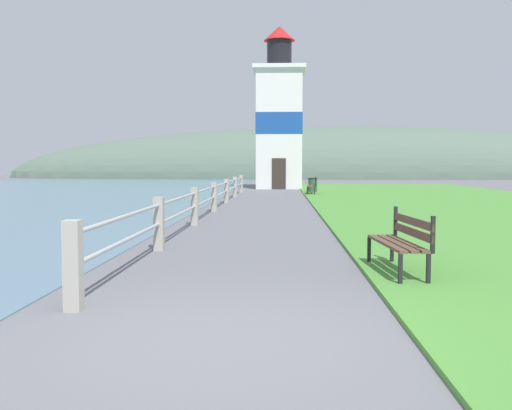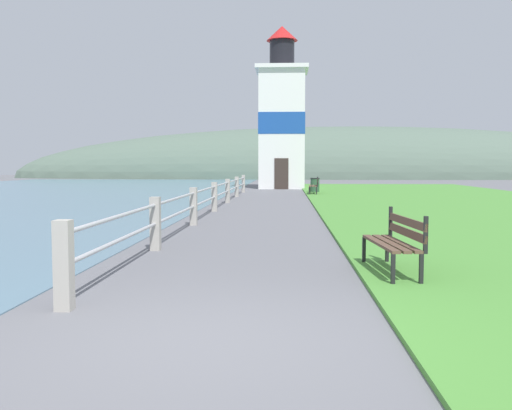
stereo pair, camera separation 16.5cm
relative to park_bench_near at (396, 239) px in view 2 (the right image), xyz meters
The scene contains 8 objects.
ground_plane 3.98m from the park_bench_near, 126.23° to the right, with size 160.00×160.00×0.00m, color slate.
grass_verge 14.04m from the park_bench_near, 67.09° to the left, with size 12.00×48.31×0.06m.
seawall_railing 11.72m from the park_bench_near, 110.09° to the left, with size 0.18×26.56×1.00m.
park_bench_near is the anchor object (origin of this frame).
park_bench_midway 22.06m from the park_bench_near, 90.17° to the left, with size 0.59×1.95×0.94m.
lighthouse 30.32m from the park_bench_near, 93.60° to the left, with size 3.43×3.43×10.69m.
trash_bin 24.03m from the park_bench_near, 89.90° to the left, with size 0.54×0.54×0.84m.
distant_hillside 59.30m from the park_bench_near, 84.52° to the left, with size 80.00×16.00×12.00m.
Camera 2 is at (0.74, -5.06, 1.61)m, focal length 40.00 mm.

